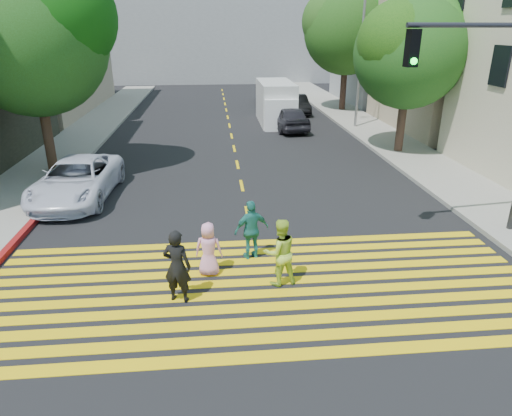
{
  "coord_description": "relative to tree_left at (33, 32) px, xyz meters",
  "views": [
    {
      "loc": [
        -1.07,
        -8.2,
        5.86
      ],
      "look_at": [
        0.0,
        3.0,
        1.4
      ],
      "focal_mm": 32.0,
      "sensor_mm": 36.0,
      "label": 1
    }
  ],
  "objects": [
    {
      "name": "white_sedan",
      "position": [
        1.86,
        -3.41,
        -4.97
      ],
      "size": [
        2.66,
        5.35,
        1.46
      ],
      "primitive_type": "imported",
      "rotation": [
        0.0,
        0.0,
        -0.05
      ],
      "color": "silver",
      "rests_on": "ground"
    },
    {
      "name": "curb_red",
      "position": [
        1.01,
        -5.48,
        -5.62
      ],
      "size": [
        0.2,
        8.0,
        0.16
      ],
      "primitive_type": "cube",
      "color": "maroon",
      "rests_on": "ground"
    },
    {
      "name": "dark_car_parked",
      "position": [
        13.0,
        13.5,
        -5.04
      ],
      "size": [
        1.44,
        4.04,
        1.33
      ],
      "primitive_type": "imported",
      "rotation": [
        0.0,
        0.0,
        0.01
      ],
      "color": "black",
      "rests_on": "ground"
    },
    {
      "name": "backdrop_block",
      "position": [
        7.91,
        36.52,
        0.3
      ],
      "size": [
        30.0,
        8.0,
        12.0
      ],
      "primitive_type": "cube",
      "color": "gray",
      "rests_on": "ground"
    },
    {
      "name": "street_lamp",
      "position": [
        15.49,
        7.84,
        -0.91
      ],
      "size": [
        1.89,
        0.27,
        8.36
      ],
      "rotation": [
        0.0,
        0.0,
        0.05
      ],
      "color": "gray",
      "rests_on": "ground"
    },
    {
      "name": "pedestrian_child",
      "position": [
        6.63,
        -9.39,
        -5.0
      ],
      "size": [
        0.74,
        0.54,
        1.4
      ],
      "primitive_type": "imported",
      "rotation": [
        0.0,
        0.0,
        3.0
      ],
      "color": "#F29CC9",
      "rests_on": "ground"
    },
    {
      "name": "pedestrian_man",
      "position": [
        5.93,
        -10.54,
        -4.82
      ],
      "size": [
        0.74,
        0.59,
        1.76
      ],
      "primitive_type": "imported",
      "rotation": [
        0.0,
        0.0,
        2.84
      ],
      "color": "black",
      "rests_on": "ground"
    },
    {
      "name": "traffic_signal",
      "position": [
        14.61,
        -7.9,
        -1.6
      ],
      "size": [
        4.31,
        0.84,
        6.34
      ],
      "rotation": [
        0.0,
        0.0,
        0.12
      ],
      "color": "#282829",
      "rests_on": "ground"
    },
    {
      "name": "dark_car_near",
      "position": [
        11.46,
        7.85,
        -4.95
      ],
      "size": [
        2.23,
        4.6,
        1.51
      ],
      "primitive_type": "imported",
      "rotation": [
        0.0,
        0.0,
        3.24
      ],
      "color": "#222128",
      "rests_on": "ground"
    },
    {
      "name": "pedestrian_woman",
      "position": [
        8.34,
        -10.02,
        -4.86
      ],
      "size": [
        0.94,
        0.8,
        1.69
      ],
      "primitive_type": "imported",
      "rotation": [
        0.0,
        0.0,
        3.36
      ],
      "color": "#BFE441",
      "rests_on": "ground"
    },
    {
      "name": "pedestrian_extra",
      "position": [
        7.78,
        -8.61,
        -4.88
      ],
      "size": [
        1.04,
        0.67,
        1.65
      ],
      "primitive_type": "imported",
      "rotation": [
        0.0,
        0.0,
        3.44
      ],
      "color": "#267E78",
      "rests_on": "ground"
    },
    {
      "name": "lane_line",
      "position": [
        7.91,
        11.02,
        -5.7
      ],
      "size": [
        0.12,
        34.4,
        0.01
      ],
      "color": "yellow",
      "rests_on": "ground"
    },
    {
      "name": "building_right_tan",
      "position": [
        22.91,
        7.52,
        -0.7
      ],
      "size": [
        10.0,
        10.0,
        10.0
      ],
      "primitive_type": "cube",
      "color": "tan",
      "rests_on": "ground"
    },
    {
      "name": "tree_left",
      "position": [
        0.0,
        0.0,
        0.0
      ],
      "size": [
        7.67,
        7.4,
        8.46
      ],
      "rotation": [
        0.0,
        0.0,
        -0.32
      ],
      "color": "#34261B",
      "rests_on": "ground"
    },
    {
      "name": "tree_right_near",
      "position": [
        16.09,
        1.84,
        -0.66
      ],
      "size": [
        6.43,
        6.31,
        7.45
      ],
      "rotation": [
        0.0,
        0.0,
        0.27
      ],
      "color": "#483025",
      "rests_on": "ground"
    },
    {
      "name": "building_left_tan",
      "position": [
        -8.09,
        16.52,
        -0.7
      ],
      "size": [
        12.0,
        16.0,
        10.0
      ],
      "primitive_type": "cube",
      "color": "tan",
      "rests_on": "ground"
    },
    {
      "name": "white_van",
      "position": [
        10.98,
        10.03,
        -4.46
      ],
      "size": [
        2.14,
        5.59,
        2.63
      ],
      "rotation": [
        0.0,
        0.0,
        -0.01
      ],
      "color": "silver",
      "rests_on": "ground"
    },
    {
      "name": "sidewalk_right",
      "position": [
        16.41,
        3.52,
        -5.63
      ],
      "size": [
        3.0,
        60.0,
        0.15
      ],
      "primitive_type": "cube",
      "color": "gray",
      "rests_on": "ground"
    },
    {
      "name": "ground",
      "position": [
        7.91,
        -11.48,
        -5.7
      ],
      "size": [
        120.0,
        120.0,
        0.0
      ],
      "primitive_type": "plane",
      "color": "black"
    },
    {
      "name": "silver_car",
      "position": [
        11.45,
        19.27,
        -5.04
      ],
      "size": [
        2.33,
        4.72,
        1.32
      ],
      "primitive_type": "imported",
      "rotation": [
        0.0,
        0.0,
        3.03
      ],
      "color": "gray",
      "rests_on": "ground"
    },
    {
      "name": "building_right_grey",
      "position": [
        22.91,
        18.52,
        -0.7
      ],
      "size": [
        10.0,
        10.0,
        10.0
      ],
      "primitive_type": "cube",
      "color": "gray",
      "rests_on": "ground"
    },
    {
      "name": "tree_right_far",
      "position": [
        16.67,
        14.25,
        0.31
      ],
      "size": [
        7.99,
        7.69,
        8.9
      ],
      "rotation": [
        0.0,
        0.0,
        -0.3
      ],
      "color": "black",
      "rests_on": "ground"
    },
    {
      "name": "crosswalk",
      "position": [
        7.91,
        -10.21,
        -5.7
      ],
      "size": [
        13.4,
        5.3,
        0.01
      ],
      "color": "yellow",
      "rests_on": "ground"
    },
    {
      "name": "sidewalk_left",
      "position": [
        -0.59,
        10.52,
        -5.63
      ],
      "size": [
        3.0,
        40.0,
        0.15
      ],
      "primitive_type": "cube",
      "color": "gray",
      "rests_on": "ground"
    }
  ]
}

